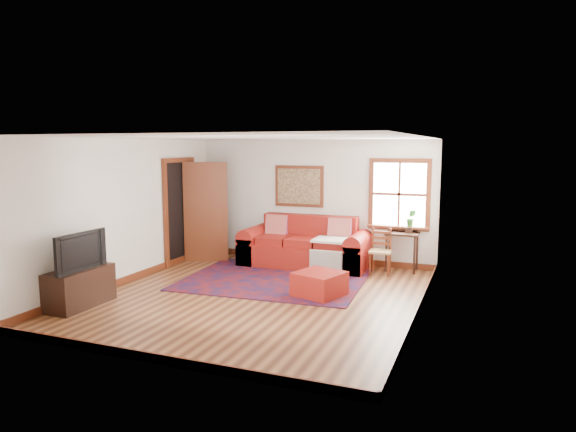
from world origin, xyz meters
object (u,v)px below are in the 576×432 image
at_px(side_table, 402,239).
at_px(media_cabinet, 80,287).
at_px(ladder_back_chair, 381,249).
at_px(red_leather_sofa, 306,250).
at_px(red_ottoman, 319,284).

xyz_separation_m(side_table, media_cabinet, (-4.11, -3.96, -0.34)).
height_order(ladder_back_chair, media_cabinet, ladder_back_chair).
height_order(red_leather_sofa, side_table, red_leather_sofa).
xyz_separation_m(red_leather_sofa, side_table, (1.85, 0.27, 0.29)).
relative_size(red_ottoman, side_table, 0.91).
bearing_deg(ladder_back_chair, red_ottoman, -108.46).
bearing_deg(side_table, ladder_back_chair, -135.66).
bearing_deg(ladder_back_chair, side_table, 44.34).
xyz_separation_m(ladder_back_chair, media_cabinet, (-3.77, -3.62, -0.17)).
height_order(side_table, media_cabinet, side_table).
bearing_deg(red_leather_sofa, ladder_back_chair, -2.51).
bearing_deg(red_ottoman, ladder_back_chair, 89.95).
bearing_deg(side_table, red_ottoman, -113.72).
distance_m(red_leather_sofa, red_ottoman, 2.11).
distance_m(red_leather_sofa, ladder_back_chair, 1.52).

